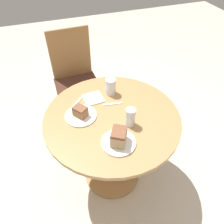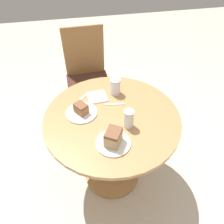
{
  "view_description": "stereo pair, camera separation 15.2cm",
  "coord_description": "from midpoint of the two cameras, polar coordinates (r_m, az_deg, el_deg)",
  "views": [
    {
      "loc": [
        -0.36,
        -1.04,
        1.87
      ],
      "look_at": [
        0.0,
        0.0,
        0.82
      ],
      "focal_mm": 35.0,
      "sensor_mm": 36.0,
      "label": 1
    },
    {
      "loc": [
        -0.22,
        -1.08,
        1.87
      ],
      "look_at": [
        0.0,
        0.0,
        0.82
      ],
      "focal_mm": 35.0,
      "sensor_mm": 36.0,
      "label": 2
    }
  ],
  "objects": [
    {
      "name": "chair",
      "position": [
        2.41,
        -4.67,
        9.5
      ],
      "size": [
        0.46,
        0.46,
        1.0
      ],
      "rotation": [
        0.0,
        0.0,
        0.03
      ],
      "color": "olive",
      "rests_on": "ground_plane"
    },
    {
      "name": "glass_water",
      "position": [
        1.45,
        7.36,
        -2.16
      ],
      "size": [
        0.07,
        0.07,
        0.14
      ],
      "color": "silver",
      "rests_on": "table"
    },
    {
      "name": "ground_plane",
      "position": [
        2.17,
        2.08,
        -15.9
      ],
      "size": [
        8.0,
        8.0,
        0.0
      ],
      "primitive_type": "plane",
      "color": "beige"
    },
    {
      "name": "fork",
      "position": [
        1.67,
        -6.01,
        2.86
      ],
      "size": [
        0.13,
        0.13,
        0.0
      ],
      "rotation": [
        0.0,
        0.0,
        0.82
      ],
      "color": "silver",
      "rests_on": "table"
    },
    {
      "name": "plate_near",
      "position": [
        1.57,
        -5.23,
        -0.29
      ],
      "size": [
        0.23,
        0.23,
        0.01
      ],
      "color": "silver",
      "rests_on": "table"
    },
    {
      "name": "glass_lemonade",
      "position": [
        1.71,
        3.41,
        6.36
      ],
      "size": [
        0.08,
        0.08,
        0.13
      ],
      "color": "beige",
      "rests_on": "table"
    },
    {
      "name": "spoon",
      "position": [
        1.64,
        3.43,
        1.96
      ],
      "size": [
        0.15,
        0.04,
        0.0
      ],
      "rotation": [
        0.0,
        0.0,
        2.98
      ],
      "color": "silver",
      "rests_on": "table"
    },
    {
      "name": "plate_far",
      "position": [
        1.38,
        3.5,
        -8.21
      ],
      "size": [
        0.22,
        0.22,
        0.01
      ],
      "color": "silver",
      "rests_on": "table"
    },
    {
      "name": "cake_slice_far",
      "position": [
        1.34,
        3.6,
        -6.72
      ],
      "size": [
        0.13,
        0.14,
        0.1
      ],
      "rotation": [
        0.0,
        0.0,
        2.6
      ],
      "color": "tan",
      "rests_on": "plate_far"
    },
    {
      "name": "napkin_stack",
      "position": [
        1.7,
        -1.37,
        3.88
      ],
      "size": [
        0.15,
        0.15,
        0.01
      ],
      "rotation": [
        0.0,
        0.0,
        0.07
      ],
      "color": "silver",
      "rests_on": "table"
    },
    {
      "name": "cake_slice_near",
      "position": [
        1.54,
        -5.33,
        0.82
      ],
      "size": [
        0.11,
        0.11,
        0.07
      ],
      "rotation": [
        0.0,
        0.0,
        3.77
      ],
      "color": "#9E6B42",
      "rests_on": "plate_near"
    },
    {
      "name": "table",
      "position": [
        1.7,
        2.57,
        -6.06
      ],
      "size": [
        0.97,
        0.97,
        0.78
      ],
      "color": "tan",
      "rests_on": "ground_plane"
    }
  ]
}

